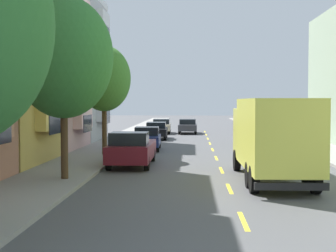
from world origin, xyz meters
TOP-DOWN VIEW (x-y plane):
  - ground_plane at (0.00, 30.00)m, footprint 160.00×160.00m
  - sidewalk_left at (-7.10, 28.00)m, footprint 3.20×120.00m
  - sidewalk_right at (7.10, 28.00)m, footprint 3.20×120.00m
  - lane_centerline_dashes at (0.00, 24.50)m, footprint 0.14×47.20m
  - townhouse_fourth_rose at (-13.79, 26.04)m, footprint 10.99×7.39m
  - townhouse_fifth_dove_grey at (-15.54, 33.63)m, footprint 14.50×7.39m
  - street_tree_second at (-6.40, 13.24)m, footprint 3.90×3.90m
  - street_tree_third at (-6.40, 22.36)m, footprint 3.05×3.05m
  - delivery_box_truck at (1.80, 13.66)m, footprint 2.50×7.90m
  - parked_wagon_white at (4.30, 37.27)m, footprint 1.88×4.72m
  - parked_hatchback_navy at (-4.34, 26.65)m, footprint 1.85×4.05m
  - parked_sedan_champagne at (-4.43, 44.09)m, footprint 1.92×4.55m
  - parked_wagon_forest at (4.50, 30.44)m, footprint 1.94×4.75m
  - parked_pickup_burgundy at (-4.34, 18.33)m, footprint 2.01×5.30m
  - parked_sedan_black at (-4.40, 36.40)m, footprint 1.90×4.54m
  - moving_charcoal_sedan at (-1.80, 44.07)m, footprint 1.80×4.50m

SIDE VIEW (x-z plane):
  - ground_plane at x=0.00m, z-range 0.00..0.00m
  - lane_centerline_dashes at x=0.00m, z-range 0.00..0.01m
  - sidewalk_left at x=-7.10m, z-range 0.00..0.14m
  - sidewalk_right at x=7.10m, z-range 0.00..0.14m
  - parked_sedan_champagne at x=-4.43m, z-range 0.03..1.46m
  - parked_sedan_black at x=-4.40m, z-range 0.03..1.46m
  - moving_charcoal_sedan at x=-1.80m, z-range 0.03..1.46m
  - parked_hatchback_navy at x=-4.34m, z-range 0.01..1.51m
  - parked_wagon_white at x=4.30m, z-range 0.05..1.55m
  - parked_wagon_forest at x=4.50m, z-range 0.05..1.55m
  - parked_pickup_burgundy at x=-4.34m, z-range -0.04..1.69m
  - delivery_box_truck at x=1.80m, z-range 0.24..3.53m
  - street_tree_third at x=-6.40m, z-range 1.36..7.61m
  - street_tree_second at x=-6.40m, z-range 1.32..8.50m
  - townhouse_fourth_rose at x=-13.79m, z-range -0.20..10.07m
  - townhouse_fifth_dove_grey at x=-15.54m, z-range -0.20..11.27m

